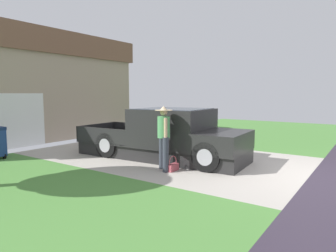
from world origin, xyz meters
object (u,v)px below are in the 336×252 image
at_px(handbag, 173,166).
at_px(house_with_garage, 7,86).
at_px(person_with_hat, 164,135).
at_px(pickup_truck, 171,136).

relative_size(handbag, house_with_garage, 0.04).
relative_size(person_with_hat, house_with_garage, 0.16).
relative_size(pickup_truck, house_with_garage, 0.54).
relative_size(pickup_truck, person_with_hat, 3.26).
bearing_deg(handbag, pickup_truck, 36.52).
height_order(handbag, house_with_garage, house_with_garage).
bearing_deg(pickup_truck, handbag, 32.76).
relative_size(person_with_hat, handbag, 4.22).
xyz_separation_m(pickup_truck, person_with_hat, (-1.27, -0.64, 0.25)).
xyz_separation_m(person_with_hat, handbag, (0.09, -0.23, -0.85)).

